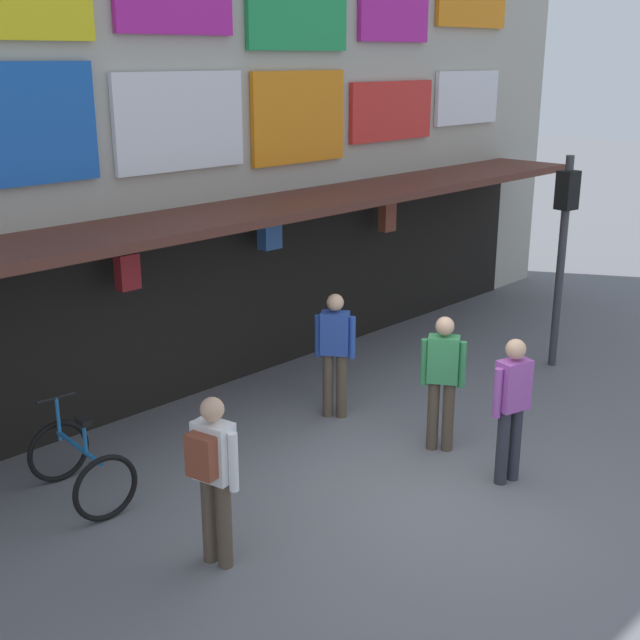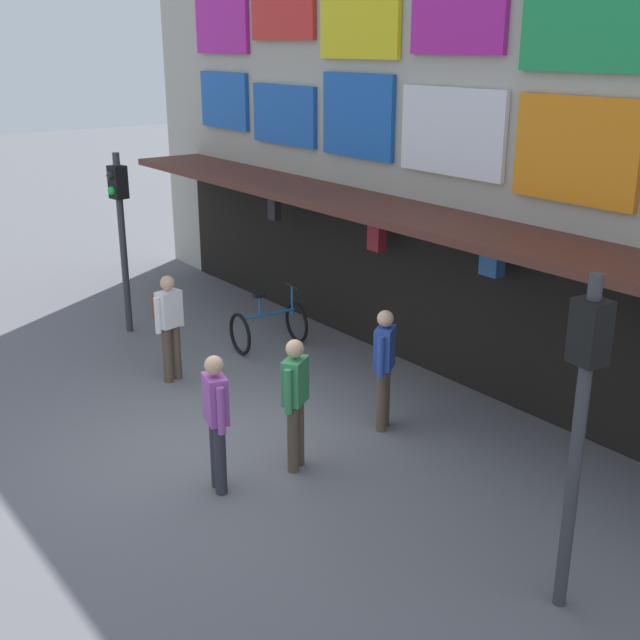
% 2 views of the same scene
% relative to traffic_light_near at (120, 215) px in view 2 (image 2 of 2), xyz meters
% --- Properties ---
extents(ground_plane, '(80.00, 80.00, 0.00)m').
position_rel_traffic_light_near_xyz_m(ground_plane, '(4.87, -0.93, -2.14)').
color(ground_plane, slate).
extents(shopfront, '(18.00, 2.60, 8.00)m').
position_rel_traffic_light_near_xyz_m(shopfront, '(4.87, 3.64, 1.82)').
color(shopfront, '#B2AD9E').
rests_on(shopfront, ground).
extents(traffic_light_near, '(0.31, 0.34, 3.20)m').
position_rel_traffic_light_near_xyz_m(traffic_light_near, '(0.00, 0.00, 0.00)').
color(traffic_light_near, '#38383D').
rests_on(traffic_light_near, ground).
extents(traffic_light_far, '(0.31, 0.34, 3.20)m').
position_rel_traffic_light_near_xyz_m(traffic_light_far, '(9.47, 0.02, 0.00)').
color(traffic_light_far, '#38383D').
rests_on(traffic_light_far, ground).
extents(bicycle_parked, '(0.81, 1.21, 1.05)m').
position_rel_traffic_light_near_xyz_m(bicycle_parked, '(2.26, 1.56, -1.75)').
color(bicycle_parked, black).
rests_on(bicycle_parked, ground).
extents(pedestrian_in_red, '(0.41, 0.52, 1.68)m').
position_rel_traffic_light_near_xyz_m(pedestrian_in_red, '(2.50, -0.42, -1.16)').
color(pedestrian_in_red, brown).
rests_on(pedestrian_in_red, ground).
extents(pedestrian_in_blue, '(0.52, 0.30, 1.68)m').
position_rel_traffic_light_near_xyz_m(pedestrian_in_blue, '(5.78, -1.49, -1.19)').
color(pedestrian_in_blue, '#2D2D38').
rests_on(pedestrian_in_blue, ground).
extents(pedestrian_in_green, '(0.38, 0.46, 1.68)m').
position_rel_traffic_light_near_xyz_m(pedestrian_in_green, '(5.90, -0.47, -1.19)').
color(pedestrian_in_green, brown).
rests_on(pedestrian_in_green, ground).
extents(pedestrian_in_yellow, '(0.39, 0.45, 1.68)m').
position_rel_traffic_light_near_xyz_m(pedestrian_in_yellow, '(5.72, 1.10, -1.19)').
color(pedestrian_in_yellow, brown).
rests_on(pedestrian_in_yellow, ground).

